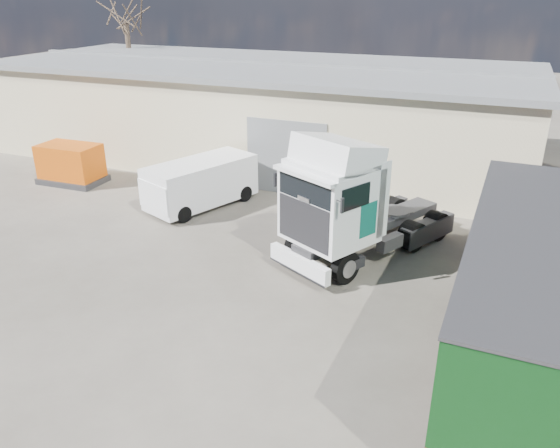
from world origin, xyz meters
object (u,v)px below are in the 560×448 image
at_px(bare_tree, 124,8).
at_px(orange_skip, 71,166).
at_px(box_trailer, 514,276).
at_px(panel_van, 197,184).
at_px(tractor_unit, 348,208).

distance_m(bare_tree, orange_skip, 15.41).
bearing_deg(bare_tree, box_trailer, -36.51).
relative_size(panel_van, orange_skip, 1.73).
bearing_deg(box_trailer, panel_van, 156.55).
height_order(tractor_unit, box_trailer, tractor_unit).
distance_m(box_trailer, orange_skip, 22.01).
relative_size(tractor_unit, box_trailer, 0.66).
bearing_deg(bare_tree, tractor_unit, -37.25).
bearing_deg(bare_tree, panel_van, -45.52).
height_order(bare_tree, panel_van, bare_tree).
bearing_deg(orange_skip, bare_tree, 110.91).
xyz_separation_m(bare_tree, tractor_unit, (20.66, -15.71, -5.89)).
distance_m(panel_van, orange_skip, 7.75).
distance_m(box_trailer, panel_van, 14.61).
xyz_separation_m(bare_tree, orange_skip, (5.24, -12.65, -7.06)).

